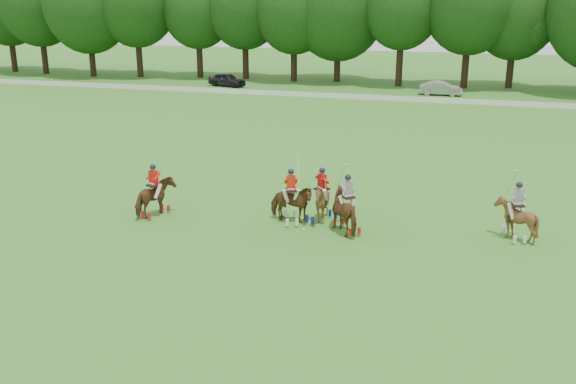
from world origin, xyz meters
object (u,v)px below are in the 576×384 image
(car_mid, at_px, (441,88))
(polo_red_a, at_px, (155,197))
(polo_stripe_a, at_px, (347,211))
(polo_ball, at_px, (304,230))
(polo_red_c, at_px, (322,202))
(polo_stripe_b, at_px, (516,219))
(car_left, at_px, (227,80))
(polo_red_b, at_px, (291,203))

(car_mid, distance_m, polo_red_a, 40.27)
(polo_stripe_a, bearing_deg, polo_ball, -167.85)
(car_mid, relative_size, polo_red_c, 1.67)
(polo_stripe_b, distance_m, polo_ball, 8.44)
(polo_stripe_b, bearing_deg, car_left, 125.67)
(polo_red_c, xyz_separation_m, polo_stripe_a, (1.27, -0.90, 0.03))
(car_left, distance_m, polo_stripe_b, 46.18)
(polo_red_a, distance_m, polo_ball, 6.78)
(polo_red_c, height_order, polo_stripe_b, polo_stripe_b)
(polo_red_a, bearing_deg, polo_ball, 0.55)
(polo_red_b, bearing_deg, polo_stripe_a, -9.88)
(polo_stripe_b, height_order, polo_ball, polo_stripe_b)
(car_mid, relative_size, polo_stripe_b, 1.38)
(car_left, bearing_deg, polo_red_b, -140.17)
(car_mid, distance_m, polo_stripe_b, 37.86)
(polo_red_c, distance_m, polo_stripe_b, 7.84)
(polo_red_a, bearing_deg, polo_red_b, 8.32)
(car_left, xyz_separation_m, car_mid, (21.85, 0.00, -0.04))
(car_left, bearing_deg, polo_red_a, -148.27)
(polo_red_b, xyz_separation_m, polo_stripe_a, (2.50, -0.44, 0.04))
(polo_red_b, height_order, polo_stripe_b, polo_red_b)
(polo_stripe_b, bearing_deg, polo_ball, -170.15)
(car_mid, bearing_deg, polo_stripe_a, 178.29)
(car_left, relative_size, polo_red_b, 1.40)
(polo_red_a, bearing_deg, polo_stripe_a, 2.94)
(polo_red_c, bearing_deg, polo_stripe_a, -35.37)
(polo_red_a, height_order, polo_stripe_a, polo_stripe_a)
(polo_red_b, xyz_separation_m, polo_red_c, (1.23, 0.47, 0.01))
(polo_stripe_b, bearing_deg, polo_red_a, -174.28)
(polo_stripe_a, distance_m, polo_stripe_b, 6.66)
(polo_red_b, distance_m, polo_stripe_a, 2.54)
(polo_stripe_a, bearing_deg, polo_red_c, 144.63)
(polo_ball, bearing_deg, polo_stripe_a, 12.15)
(polo_red_c, bearing_deg, car_mid, 85.81)
(polo_stripe_a, relative_size, polo_stripe_b, 1.02)
(car_mid, height_order, polo_red_c, polo_red_c)
(polo_stripe_b, bearing_deg, car_mid, 97.71)
(car_mid, xyz_separation_m, polo_stripe_b, (5.08, -37.52, 0.20))
(car_mid, bearing_deg, car_left, 90.50)
(polo_red_a, bearing_deg, car_left, 106.98)
(car_mid, height_order, polo_stripe_b, polo_stripe_b)
(car_left, height_order, polo_stripe_b, polo_stripe_b)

